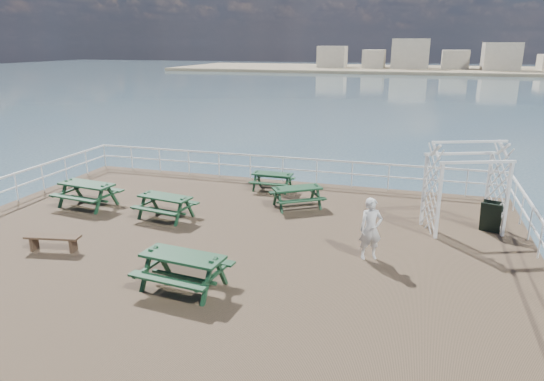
% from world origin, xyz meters
% --- Properties ---
extents(ground, '(18.00, 14.00, 0.30)m').
position_xyz_m(ground, '(0.00, 0.00, -0.15)').
color(ground, brown).
rests_on(ground, ground).
extents(sea_backdrop, '(300.00, 300.00, 9.20)m').
position_xyz_m(sea_backdrop, '(12.54, 134.07, -0.51)').
color(sea_backdrop, '#3C5665').
rests_on(sea_backdrop, ground).
extents(railing, '(17.77, 13.76, 1.10)m').
position_xyz_m(railing, '(-0.07, 2.57, 0.87)').
color(railing, white).
rests_on(railing, ground).
extents(picnic_table_a, '(2.21, 1.86, 0.99)m').
position_xyz_m(picnic_table_a, '(-5.91, 1.61, 0.63)').
color(picnic_table_a, '#15391E').
rests_on(picnic_table_a, ground).
extents(picnic_table_b, '(1.62, 1.31, 0.78)m').
position_xyz_m(picnic_table_b, '(-0.07, 5.51, 0.50)').
color(picnic_table_b, '#15391E').
rests_on(picnic_table_b, ground).
extents(picnic_table_c, '(2.22, 2.12, 0.85)m').
position_xyz_m(picnic_table_c, '(1.41, 3.69, 0.54)').
color(picnic_table_c, '#15391E').
rests_on(picnic_table_c, ground).
extents(picnic_table_d, '(2.02, 1.73, 0.88)m').
position_xyz_m(picnic_table_d, '(-2.59, 1.32, 0.57)').
color(picnic_table_d, '#15391E').
rests_on(picnic_table_d, ground).
extents(picnic_table_e, '(2.18, 1.83, 0.98)m').
position_xyz_m(picnic_table_e, '(0.23, -2.97, 0.63)').
color(picnic_table_e, '#15391E').
rests_on(picnic_table_e, ground).
extents(flat_bench_near, '(1.62, 0.66, 0.45)m').
position_xyz_m(flat_bench_near, '(-4.34, -2.05, 0.34)').
color(flat_bench_near, brown).
rests_on(flat_bench_near, ground).
extents(trellis_arbor, '(2.62, 2.00, 2.89)m').
position_xyz_m(trellis_arbor, '(6.94, 3.00, 1.28)').
color(trellis_arbor, white).
rests_on(trellis_arbor, ground).
extents(sandwich_board, '(0.72, 0.61, 1.00)m').
position_xyz_m(sandwich_board, '(7.80, 3.10, 0.49)').
color(sandwich_board, black).
rests_on(sandwich_board, ground).
extents(person, '(0.75, 0.64, 1.74)m').
position_xyz_m(person, '(4.37, 0.03, 0.87)').
color(person, silver).
rests_on(person, ground).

